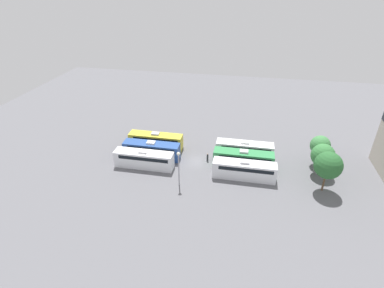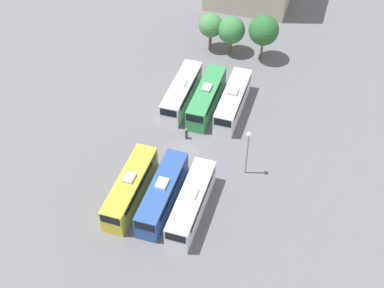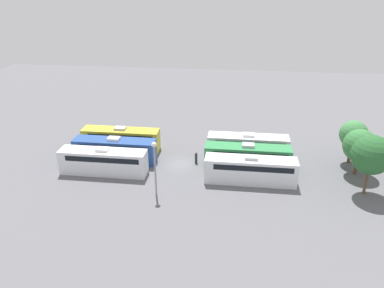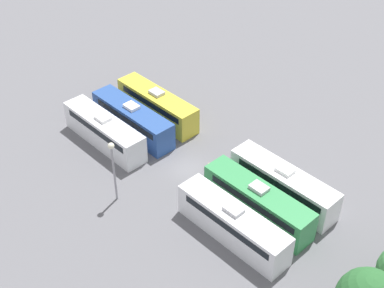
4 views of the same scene
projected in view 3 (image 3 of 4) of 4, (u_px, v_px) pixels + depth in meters
The scene contains 12 objects.
ground_plane at pixel (180, 164), 50.99m from camera, with size 118.17×118.17×0.00m, color slate.
bus_0 at pixel (121, 139), 54.76m from camera, with size 2.63×11.24×3.53m.
bus_1 at pixel (115, 149), 51.27m from camera, with size 2.63×11.24×3.53m.
bus_2 at pixel (104, 161), 48.08m from camera, with size 2.63×11.24×3.53m.
bus_3 at pixel (248, 145), 52.51m from camera, with size 2.63×11.24×3.53m.
bus_4 at pixel (248, 156), 49.26m from camera, with size 2.63×11.24×3.53m.
bus_5 at pixel (251, 169), 45.92m from camera, with size 2.63×11.24×3.53m.
worker_person at pixel (196, 158), 51.05m from camera, with size 0.36×0.36×1.68m.
light_pole at pixel (155, 159), 42.02m from camera, with size 0.60×0.60×6.69m.
tree_0 at pixel (354, 134), 49.81m from camera, with size 3.70×3.70×6.07m.
tree_1 at pixel (360, 146), 46.92m from camera, with size 4.18×4.18×6.10m.
tree_2 at pixel (372, 155), 42.02m from camera, with size 4.55×4.55×7.33m.
Camera 3 is at (44.96, 7.29, 23.15)m, focal length 35.00 mm.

